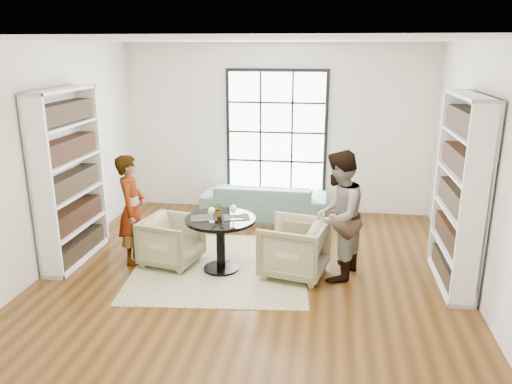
% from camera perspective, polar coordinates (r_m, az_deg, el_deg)
% --- Properties ---
extents(ground, '(6.00, 6.00, 0.00)m').
position_cam_1_polar(ground, '(6.62, -0.66, -9.94)').
color(ground, '#573714').
extents(room_shell, '(6.00, 6.01, 6.00)m').
position_cam_1_polar(room_shell, '(6.69, 0.04, 1.84)').
color(room_shell, silver).
rests_on(room_shell, ground).
extents(rug, '(2.56, 2.56, 0.01)m').
position_cam_1_polar(rug, '(6.99, -4.09, -8.45)').
color(rug, '#C0B790').
rests_on(rug, ground).
extents(pedestal_table, '(0.94, 0.94, 0.75)m').
position_cam_1_polar(pedestal_table, '(6.69, -4.07, -4.64)').
color(pedestal_table, black).
rests_on(pedestal_table, ground).
extents(sofa, '(2.17, 0.86, 0.63)m').
position_cam_1_polar(sofa, '(8.78, 0.99, -0.99)').
color(sofa, gray).
rests_on(sofa, ground).
extents(armchair_left, '(0.88, 0.86, 0.68)m').
position_cam_1_polar(armchair_left, '(7.03, -9.60, -5.54)').
color(armchair_left, '#C3BD8B').
rests_on(armchair_left, ground).
extents(armchair_right, '(0.97, 0.95, 0.75)m').
position_cam_1_polar(armchair_right, '(6.63, 4.36, -6.41)').
color(armchair_right, tan).
rests_on(armchair_right, ground).
extents(person_left, '(0.45, 0.61, 1.54)m').
position_cam_1_polar(person_left, '(7.08, -14.00, -1.97)').
color(person_left, gray).
rests_on(person_left, ground).
extents(person_right, '(0.86, 0.98, 1.70)m').
position_cam_1_polar(person_right, '(6.45, 9.34, -2.73)').
color(person_right, gray).
rests_on(person_right, ground).
extents(placemat_left, '(0.40, 0.35, 0.01)m').
position_cam_1_polar(placemat_left, '(6.63, -5.98, -2.96)').
color(placemat_left, black).
rests_on(placemat_left, pedestal_table).
extents(placemat_right, '(0.40, 0.35, 0.01)m').
position_cam_1_polar(placemat_right, '(6.62, -2.25, -2.90)').
color(placemat_right, black).
rests_on(placemat_right, pedestal_table).
extents(cutlery_left, '(0.20, 0.25, 0.01)m').
position_cam_1_polar(cutlery_left, '(6.62, -5.99, -2.90)').
color(cutlery_left, silver).
rests_on(cutlery_left, placemat_left).
extents(cutlery_right, '(0.20, 0.25, 0.01)m').
position_cam_1_polar(cutlery_right, '(6.62, -2.25, -2.85)').
color(cutlery_right, silver).
rests_on(cutlery_right, placemat_right).
extents(wine_glass_left, '(0.09, 0.09, 0.20)m').
position_cam_1_polar(wine_glass_left, '(6.43, -5.12, -2.23)').
color(wine_glass_left, silver).
rests_on(wine_glass_left, pedestal_table).
extents(wine_glass_right, '(0.09, 0.09, 0.20)m').
position_cam_1_polar(wine_glass_right, '(6.49, -2.64, -1.98)').
color(wine_glass_right, silver).
rests_on(wine_glass_right, pedestal_table).
extents(flower_centerpiece, '(0.22, 0.20, 0.21)m').
position_cam_1_polar(flower_centerpiece, '(6.65, -4.34, -1.95)').
color(flower_centerpiece, gray).
rests_on(flower_centerpiece, pedestal_table).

